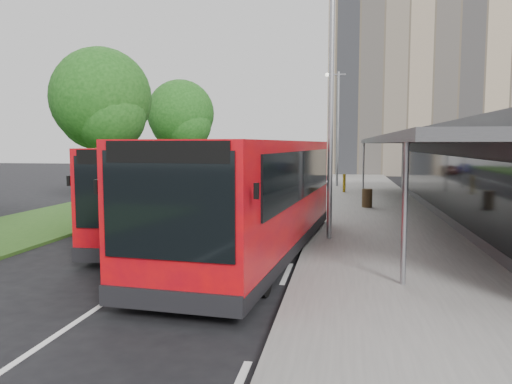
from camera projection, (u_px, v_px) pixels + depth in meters
ground at (183, 251)px, 14.62m from camera, size 120.00×120.00×0.00m
pavement at (364, 190)px, 33.20m from camera, size 5.00×80.00×0.15m
grass_verge at (177, 187)px, 35.43m from camera, size 5.00×80.00×0.10m
lane_centre_line at (263, 197)px, 29.33m from camera, size 0.12×70.00×0.01m
kerb_dashes at (322, 192)px, 32.69m from camera, size 0.12×56.00×0.01m
office_block at (435, 88)px, 52.54m from camera, size 22.00×12.00×18.00m
station_building at (498, 171)px, 20.41m from camera, size 7.70×26.00×4.00m
tree_mid at (102, 105)px, 24.22m from camera, size 4.84×4.84×7.78m
tree_far at (181, 118)px, 35.98m from camera, size 4.81×4.81×7.74m
lamp_post_near at (328, 93)px, 15.42m from camera, size 1.44×0.28×8.00m
lamp_post_far at (337, 121)px, 35.04m from camera, size 1.44×0.28×8.00m
bus_main at (254, 197)px, 13.94m from camera, size 3.85×11.56×3.22m
bus_second at (181, 190)px, 17.32m from camera, size 3.17×10.80×3.03m
litter_bin at (367, 198)px, 23.56m from camera, size 0.49×0.49×0.87m
bollard at (344, 183)px, 30.93m from camera, size 0.19×0.19×1.12m
car_near at (315, 168)px, 52.90m from camera, size 1.47×3.23×1.08m
car_far at (296, 167)px, 56.76m from camera, size 1.96×3.31×1.03m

